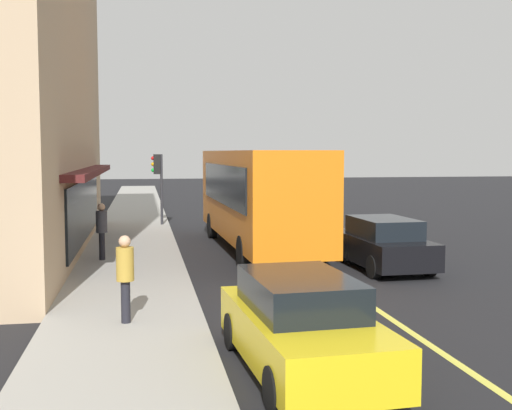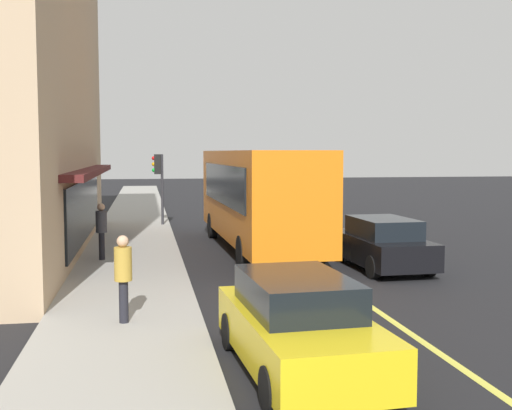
# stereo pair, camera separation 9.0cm
# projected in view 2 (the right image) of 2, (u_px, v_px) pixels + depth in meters

# --- Properties ---
(ground) EXTENTS (120.00, 120.00, 0.00)m
(ground) POSITION_uv_depth(u_px,v_px,m) (279.00, 244.00, 24.09)
(ground) COLOR black
(sidewalk) EXTENTS (80.00, 3.17, 0.15)m
(sidewalk) POSITION_uv_depth(u_px,v_px,m) (132.00, 246.00, 23.16)
(sidewalk) COLOR #9E9B93
(sidewalk) RESTS_ON ground
(lane_centre_stripe) EXTENTS (36.00, 0.16, 0.01)m
(lane_centre_stripe) POSITION_uv_depth(u_px,v_px,m) (279.00, 244.00, 24.09)
(lane_centre_stripe) COLOR #D8D14C
(lane_centre_stripe) RESTS_ON ground
(bus) EXTENTS (11.19, 2.82, 3.50)m
(bus) POSITION_uv_depth(u_px,v_px,m) (257.00, 194.00, 22.44)
(bus) COLOR orange
(bus) RESTS_ON ground
(traffic_light) EXTENTS (0.30, 0.52, 3.20)m
(traffic_light) POSITION_uv_depth(u_px,v_px,m) (159.00, 172.00, 29.07)
(traffic_light) COLOR #2D2D33
(traffic_light) RESTS_ON sidewalk
(car_yellow) EXTENTS (4.40, 2.06, 1.52)m
(car_yellow) POSITION_uv_depth(u_px,v_px,m) (299.00, 326.00, 10.02)
(car_yellow) COLOR yellow
(car_yellow) RESTS_ON ground
(car_black) EXTENTS (4.36, 1.98, 1.52)m
(car_black) POSITION_uv_depth(u_px,v_px,m) (382.00, 244.00, 18.94)
(car_black) COLOR black
(car_black) RESTS_ON ground
(pedestrian_mid_block) EXTENTS (0.34, 0.34, 1.74)m
(pedestrian_mid_block) POSITION_uv_depth(u_px,v_px,m) (101.00, 226.00, 19.60)
(pedestrian_mid_block) COLOR black
(pedestrian_mid_block) RESTS_ON sidewalk
(pedestrian_at_corner) EXTENTS (0.34, 0.34, 1.71)m
(pedestrian_at_corner) POSITION_uv_depth(u_px,v_px,m) (123.00, 270.00, 12.35)
(pedestrian_at_corner) COLOR black
(pedestrian_at_corner) RESTS_ON sidewalk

